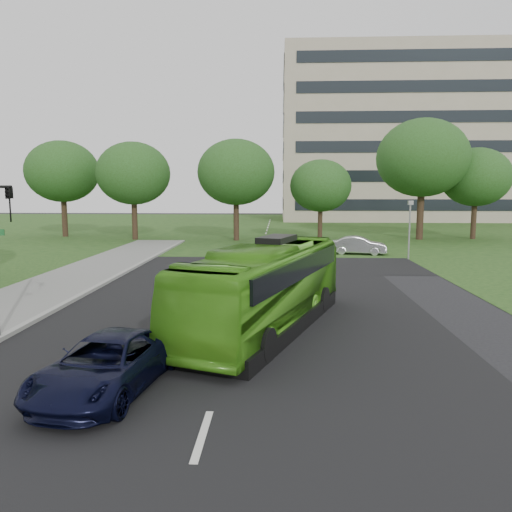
% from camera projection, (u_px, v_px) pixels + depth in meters
% --- Properties ---
extents(ground, '(160.00, 160.00, 0.00)m').
position_uv_depth(ground, '(242.00, 309.00, 19.25)').
color(ground, black).
rests_on(ground, ground).
extents(street_surfaces, '(120.00, 120.00, 0.15)m').
position_uv_depth(street_surfaces, '(258.00, 245.00, 41.79)').
color(street_surfaces, black).
rests_on(street_surfaces, ground).
extents(office_building, '(40.10, 20.10, 25.00)m').
position_uv_depth(office_building, '(411.00, 139.00, 77.93)').
color(office_building, tan).
rests_on(office_building, ground).
extents(tree_park_a, '(6.74, 6.74, 8.95)m').
position_uv_depth(tree_park_a, '(133.00, 174.00, 45.60)').
color(tree_park_a, black).
rests_on(tree_park_a, ground).
extents(tree_park_b, '(6.95, 6.95, 9.12)m').
position_uv_depth(tree_park_b, '(236.00, 172.00, 44.76)').
color(tree_park_b, black).
rests_on(tree_park_b, ground).
extents(tree_park_c, '(5.49, 5.49, 7.30)m').
position_uv_depth(tree_park_c, '(321.00, 186.00, 44.64)').
color(tree_park_c, black).
rests_on(tree_park_c, ground).
extents(tree_park_d, '(8.34, 8.34, 11.03)m').
position_uv_depth(tree_park_d, '(423.00, 158.00, 45.41)').
color(tree_park_d, black).
rests_on(tree_park_d, ground).
extents(tree_park_e, '(6.35, 6.35, 8.47)m').
position_uv_depth(tree_park_e, '(476.00, 177.00, 46.15)').
color(tree_park_e, black).
rests_on(tree_park_e, ground).
extents(tree_park_f, '(7.00, 7.00, 9.34)m').
position_uv_depth(tree_park_f, '(62.00, 172.00, 48.53)').
color(tree_park_f, black).
rests_on(tree_park_f, ground).
extents(bus, '(5.59, 10.29, 2.81)m').
position_uv_depth(bus, '(266.00, 287.00, 16.43)').
color(bus, '#46971B').
rests_on(bus, ground).
extents(sedan, '(4.09, 2.04, 1.29)m').
position_uv_depth(sedan, '(359.00, 245.00, 35.66)').
color(sedan, silver).
rests_on(sedan, ground).
extents(suv, '(2.78, 4.83, 1.27)m').
position_uv_depth(suv, '(107.00, 364.00, 11.36)').
color(suv, black).
rests_on(suv, ground).
extents(camera_pole, '(0.35, 0.31, 3.89)m').
position_uv_depth(camera_pole, '(410.00, 222.00, 32.80)').
color(camera_pole, gray).
rests_on(camera_pole, ground).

